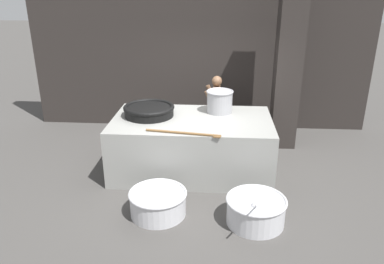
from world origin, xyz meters
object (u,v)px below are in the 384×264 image
(giant_wok_near, at_px, (149,110))
(cook, at_px, (216,108))
(prep_bowl_meat, at_px, (158,202))
(prep_bowl_vegetables, at_px, (256,210))
(stock_pot, at_px, (220,101))

(giant_wok_near, height_order, cook, cook)
(cook, xyz_separation_m, prep_bowl_meat, (-0.84, -2.80, -0.62))
(cook, xyz_separation_m, prep_bowl_vegetables, (0.64, -2.94, -0.61))
(cook, bearing_deg, prep_bowl_vegetables, 103.33)
(giant_wok_near, relative_size, prep_bowl_vegetables, 0.82)
(cook, relative_size, prep_bowl_meat, 1.71)
(stock_pot, bearing_deg, prep_bowl_meat, -115.23)
(giant_wok_near, height_order, prep_bowl_vegetables, giant_wok_near)
(prep_bowl_vegetables, distance_m, prep_bowl_meat, 1.49)
(cook, relative_size, prep_bowl_vegetables, 1.32)
(giant_wok_near, xyz_separation_m, stock_pot, (1.31, 0.30, 0.11))
(prep_bowl_meat, bearing_deg, giant_wok_near, 103.47)
(prep_bowl_vegetables, relative_size, prep_bowl_meat, 1.29)
(stock_pot, bearing_deg, prep_bowl_vegetables, -74.74)
(giant_wok_near, bearing_deg, cook, 43.21)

